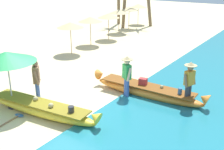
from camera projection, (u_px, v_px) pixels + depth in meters
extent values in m
plane|color=beige|center=(59.00, 107.00, 10.12)|extent=(80.00, 80.00, 0.00)
ellipsoid|color=yellow|center=(40.00, 109.00, 9.51)|extent=(4.61, 1.22, 0.45)
cone|color=yellow|center=(95.00, 117.00, 8.44)|extent=(0.45, 0.46, 0.48)
cube|color=olive|center=(39.00, 103.00, 9.43)|extent=(3.89, 1.14, 0.04)
cylinder|color=#2D2D33|center=(71.00, 110.00, 8.76)|extent=(0.20, 0.20, 0.22)
sphere|color=tan|center=(51.00, 105.00, 9.07)|extent=(0.18, 0.18, 0.18)
sphere|color=tan|center=(36.00, 99.00, 9.57)|extent=(0.17, 0.17, 0.17)
ellipsoid|color=orange|center=(146.00, 92.00, 10.88)|extent=(4.59, 0.83, 0.47)
cone|color=orange|center=(100.00, 74.00, 11.94)|extent=(0.42, 0.45, 0.52)
cone|color=orange|center=(204.00, 98.00, 9.62)|extent=(0.42, 0.45, 0.52)
cube|color=brown|center=(147.00, 86.00, 10.80)|extent=(3.86, 0.83, 0.04)
cylinder|color=#386699|center=(180.00, 91.00, 10.01)|extent=(0.15, 0.15, 0.24)
sphere|color=tan|center=(162.00, 87.00, 10.55)|extent=(0.14, 0.14, 0.14)
cube|color=#B73333|center=(143.00, 82.00, 10.87)|extent=(0.34, 0.29, 0.27)
cylinder|color=#3D5BA8|center=(127.00, 89.00, 10.67)|extent=(0.14, 0.14, 0.82)
cylinder|color=#3D5BA8|center=(126.00, 88.00, 10.79)|extent=(0.14, 0.14, 0.82)
cube|color=green|center=(127.00, 72.00, 10.49)|extent=(0.42, 0.38, 0.57)
cylinder|color=beige|center=(129.00, 75.00, 10.30)|extent=(0.18, 0.21, 0.52)
cylinder|color=beige|center=(124.00, 71.00, 10.69)|extent=(0.18, 0.21, 0.52)
sphere|color=beige|center=(127.00, 61.00, 10.35)|extent=(0.22, 0.22, 0.22)
cylinder|color=tan|center=(127.00, 59.00, 10.32)|extent=(0.44, 0.44, 0.02)
cone|color=tan|center=(127.00, 58.00, 10.29)|extent=(0.26, 0.26, 0.12)
cylinder|color=#3D5BA8|center=(38.00, 93.00, 10.28)|extent=(0.14, 0.14, 0.88)
cylinder|color=#3D5BA8|center=(38.00, 94.00, 10.15)|extent=(0.14, 0.14, 0.88)
cube|color=brown|center=(36.00, 75.00, 9.96)|extent=(0.41, 0.41, 0.61)
cylinder|color=brown|center=(37.00, 74.00, 10.19)|extent=(0.21, 0.20, 0.55)
cylinder|color=brown|center=(36.00, 78.00, 9.77)|extent=(0.21, 0.20, 0.55)
sphere|color=brown|center=(35.00, 64.00, 9.81)|extent=(0.22, 0.22, 0.22)
cylinder|color=#333842|center=(189.00, 96.00, 9.97)|extent=(0.14, 0.14, 0.91)
cylinder|color=#333842|center=(186.00, 97.00, 9.89)|extent=(0.14, 0.14, 0.91)
cube|color=gold|center=(189.00, 78.00, 9.68)|extent=(0.32, 0.41, 0.53)
cylinder|color=#9E7051|center=(194.00, 78.00, 9.81)|extent=(0.21, 0.14, 0.48)
cylinder|color=#9E7051|center=(186.00, 81.00, 9.55)|extent=(0.21, 0.14, 0.48)
sphere|color=#9E7051|center=(191.00, 68.00, 9.55)|extent=(0.22, 0.22, 0.22)
cylinder|color=tan|center=(191.00, 65.00, 9.52)|extent=(0.44, 0.44, 0.02)
cone|color=tan|center=(191.00, 63.00, 9.49)|extent=(0.26, 0.26, 0.12)
cylinder|color=#B7B7BC|center=(10.00, 81.00, 9.75)|extent=(0.05, 0.05, 2.10)
cone|color=#28934C|center=(6.00, 57.00, 9.44)|extent=(2.03, 2.03, 0.36)
cylinder|color=#333338|center=(13.00, 107.00, 10.10)|extent=(0.36, 0.36, 0.06)
cylinder|color=#8E6B47|center=(71.00, 38.00, 16.54)|extent=(0.04, 0.04, 1.90)
cone|color=tan|center=(70.00, 25.00, 16.26)|extent=(1.60, 1.60, 0.32)
cylinder|color=#8E6B47|center=(91.00, 31.00, 18.52)|extent=(0.04, 0.04, 1.90)
cone|color=tan|center=(90.00, 19.00, 18.25)|extent=(1.60, 1.60, 0.32)
cylinder|color=#8E6B47|center=(109.00, 27.00, 20.12)|extent=(0.04, 0.04, 1.90)
cone|color=tan|center=(109.00, 16.00, 19.84)|extent=(1.60, 1.60, 0.32)
cylinder|color=#8E6B47|center=(119.00, 21.00, 22.28)|extent=(0.04, 0.04, 1.90)
cone|color=tan|center=(119.00, 11.00, 22.00)|extent=(1.60, 1.60, 0.32)
cylinder|color=#8E6B47|center=(129.00, 18.00, 24.01)|extent=(0.04, 0.04, 1.90)
cone|color=tan|center=(129.00, 9.00, 23.73)|extent=(1.60, 1.60, 0.32)
cylinder|color=#8E6B47|center=(138.00, 14.00, 26.05)|extent=(0.04, 0.04, 1.90)
cone|color=tan|center=(138.00, 6.00, 25.77)|extent=(1.60, 1.60, 0.32)
cylinder|color=#8E6B47|center=(1.00, 126.00, 8.82)|extent=(0.24, 1.63, 0.05)
ellipsoid|color=#2D60B7|center=(19.00, 115.00, 9.50)|extent=(0.38, 0.24, 0.03)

